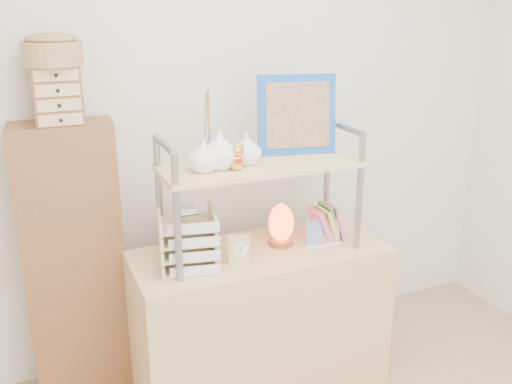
# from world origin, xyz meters

# --- Properties ---
(room_shell) EXTENTS (3.42, 3.41, 2.61)m
(room_shell) POSITION_xyz_m (0.00, 0.39, 1.69)
(room_shell) COLOR silver
(room_shell) RESTS_ON ground
(desk) EXTENTS (1.20, 0.50, 0.75)m
(desk) POSITION_xyz_m (0.00, 1.20, 0.38)
(desk) COLOR tan
(desk) RESTS_ON ground
(cabinet) EXTENTS (0.47, 0.27, 1.35)m
(cabinet) POSITION_xyz_m (-0.80, 1.57, 0.68)
(cabinet) COLOR brown
(cabinet) RESTS_ON ground
(hutch) EXTENTS (0.90, 0.34, 0.79)m
(hutch) POSITION_xyz_m (-0.02, 1.21, 1.19)
(hutch) COLOR gray
(hutch) RESTS_ON desk
(letter_tray) EXTENTS (0.27, 0.26, 0.28)m
(letter_tray) POSITION_xyz_m (-0.36, 1.15, 0.86)
(letter_tray) COLOR tan
(letter_tray) RESTS_ON desk
(salt_lamp) EXTENTS (0.14, 0.13, 0.21)m
(salt_lamp) POSITION_xyz_m (0.12, 1.23, 0.85)
(salt_lamp) COLOR brown
(salt_lamp) RESTS_ON desk
(desk_clock) EXTENTS (0.10, 0.07, 0.13)m
(desk_clock) POSITION_xyz_m (-0.14, 1.11, 0.82)
(desk_clock) COLOR #D7BA74
(desk_clock) RESTS_ON desk
(postcard_stand) EXTENTS (0.19, 0.06, 0.13)m
(postcard_stand) POSITION_xyz_m (0.30, 1.15, 0.79)
(postcard_stand) COLOR white
(postcard_stand) RESTS_ON desk
(drawer_chest) EXTENTS (0.20, 0.16, 0.25)m
(drawer_chest) POSITION_xyz_m (-0.80, 1.55, 1.48)
(drawer_chest) COLOR brown
(drawer_chest) RESTS_ON cabinet
(woven_basket) EXTENTS (0.25, 0.25, 0.10)m
(woven_basket) POSITION_xyz_m (-0.80, 1.55, 1.65)
(woven_basket) COLOR olive
(woven_basket) RESTS_ON drawer_chest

